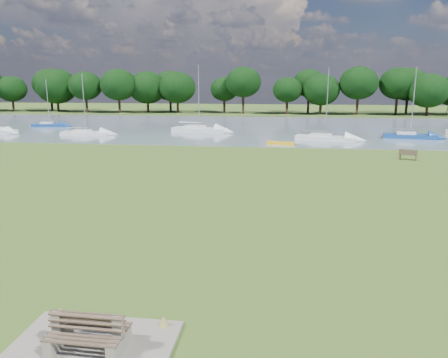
# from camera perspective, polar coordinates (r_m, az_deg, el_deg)

# --- Properties ---
(ground) EXTENTS (220.00, 220.00, 0.00)m
(ground) POSITION_cam_1_polar(r_m,az_deg,el_deg) (24.77, -3.67, -3.22)
(ground) COLOR olive
(river) EXTENTS (220.00, 40.00, 0.10)m
(river) POSITION_cam_1_polar(r_m,az_deg,el_deg) (65.87, 3.50, 6.74)
(river) COLOR slate
(river) RESTS_ON ground
(far_bank) EXTENTS (220.00, 20.00, 0.40)m
(far_bank) POSITION_cam_1_polar(r_m,az_deg,el_deg) (95.71, 4.84, 8.56)
(far_bank) COLOR #4C6626
(far_bank) RESTS_ON ground
(concrete_pad) EXTENTS (4.20, 3.20, 0.10)m
(concrete_pad) POSITION_cam_1_polar(r_m,az_deg,el_deg) (12.44, -17.19, -20.62)
(concrete_pad) COLOR gray
(concrete_pad) RESTS_ON ground
(bench_pair) EXTENTS (1.97, 1.17, 1.05)m
(bench_pair) POSITION_cam_1_polar(r_m,az_deg,el_deg) (12.19, -17.35, -18.73)
(bench_pair) COLOR gray
(bench_pair) RESTS_ON concrete_pad
(riverbank_bench) EXTENTS (1.59, 1.02, 0.94)m
(riverbank_bench) POSITION_cam_1_polar(r_m,az_deg,el_deg) (41.54, 22.89, 2.95)
(riverbank_bench) COLOR brown
(riverbank_bench) RESTS_ON ground
(kayak) EXTENTS (3.14, 1.44, 0.31)m
(kayak) POSITION_cam_1_polar(r_m,az_deg,el_deg) (47.80, 7.42, 4.66)
(kayak) COLOR yellow
(kayak) RESTS_ON river
(tree_line) EXTENTS (144.77, 8.12, 9.83)m
(tree_line) POSITION_cam_1_polar(r_m,az_deg,el_deg) (91.42, 5.55, 12.05)
(tree_line) COLOR black
(tree_line) RESTS_ON far_bank
(sailboat_0) EXTENTS (6.27, 1.95, 7.70)m
(sailboat_0) POSITION_cam_1_polar(r_m,az_deg,el_deg) (58.71, -17.67, 5.89)
(sailboat_0) COLOR silver
(sailboat_0) RESTS_ON river
(sailboat_3) EXTENTS (7.78, 3.77, 8.84)m
(sailboat_3) POSITION_cam_1_polar(r_m,az_deg,el_deg) (59.51, -3.35, 6.65)
(sailboat_3) COLOR silver
(sailboat_3) RESTS_ON river
(sailboat_6) EXTENTS (5.29, 2.41, 7.00)m
(sailboat_6) POSITION_cam_1_polar(r_m,az_deg,el_deg) (71.24, -21.87, 6.70)
(sailboat_6) COLOR navy
(sailboat_6) RESTS_ON river
(sailboat_7) EXTENTS (6.24, 2.67, 8.39)m
(sailboat_7) POSITION_cam_1_polar(r_m,az_deg,el_deg) (57.08, 23.09, 5.36)
(sailboat_7) COLOR navy
(sailboat_7) RESTS_ON river
(sailboat_8) EXTENTS (7.14, 3.48, 8.28)m
(sailboat_8) POSITION_cam_1_polar(r_m,az_deg,el_deg) (52.43, 13.02, 5.44)
(sailboat_8) COLOR silver
(sailboat_8) RESTS_ON river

